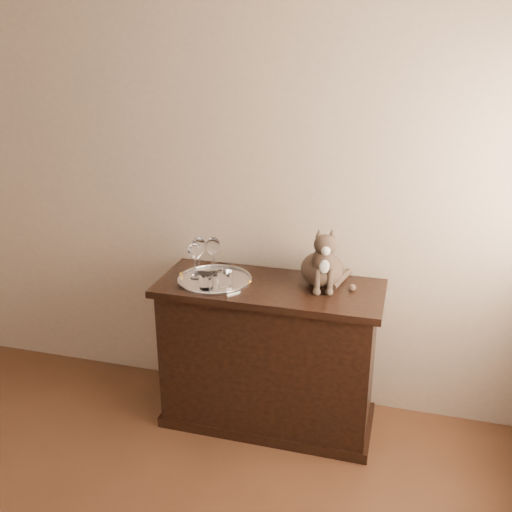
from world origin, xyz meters
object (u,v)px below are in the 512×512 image
at_px(wine_glass_c, 195,260).
at_px(wine_glass_b, 213,256).
at_px(tumbler_a, 225,279).
at_px(tumbler_b, 206,281).
at_px(sideboard, 269,355).
at_px(wine_glass_a, 199,256).
at_px(cat, 323,254).
at_px(tray, 215,280).

bearing_deg(wine_glass_c, wine_glass_b, 43.63).
xyz_separation_m(tumbler_a, tumbler_b, (-0.08, -0.05, -0.00)).
height_order(sideboard, wine_glass_a, wine_glass_a).
bearing_deg(cat, tumbler_a, -171.85).
height_order(sideboard, wine_glass_b, wine_glass_b).
bearing_deg(wine_glass_a, cat, 4.45).
distance_m(wine_glass_c, tumbler_a, 0.22).
bearing_deg(cat, tray, 178.09).
relative_size(tumbler_a, cat, 0.25).
bearing_deg(tray, wine_glass_c, 177.03).
bearing_deg(tumbler_a, tray, 137.13).
xyz_separation_m(tray, wine_glass_b, (-0.03, 0.08, 0.11)).
xyz_separation_m(tray, tumbler_a, (0.08, -0.08, 0.05)).
xyz_separation_m(tray, wine_glass_c, (-0.11, 0.01, 0.10)).
bearing_deg(wine_glass_b, wine_glass_c, -136.37).
distance_m(wine_glass_c, cat, 0.68).
bearing_deg(sideboard, cat, 18.03).
xyz_separation_m(wine_glass_a, wine_glass_b, (0.08, 0.02, -0.00)).
distance_m(tray, wine_glass_c, 0.15).
distance_m(wine_glass_a, wine_glass_b, 0.08).
height_order(wine_glass_b, tumbler_a, wine_glass_b).
relative_size(sideboard, tumbler_a, 13.78).
xyz_separation_m(tray, cat, (0.56, 0.11, 0.17)).
height_order(wine_glass_b, cat, cat).
distance_m(sideboard, wine_glass_b, 0.63).
relative_size(wine_glass_a, wine_glass_c, 1.07).
relative_size(sideboard, cat, 3.48).
height_order(tray, wine_glass_a, wine_glass_a).
bearing_deg(tray, cat, 11.23).
relative_size(wine_glass_b, tumbler_b, 2.56).
bearing_deg(tray, wine_glass_b, 112.63).
distance_m(tumbler_a, tumbler_b, 0.10).
height_order(wine_glass_a, tumbler_b, wine_glass_a).
xyz_separation_m(sideboard, tumbler_b, (-0.30, -0.15, 0.47)).
bearing_deg(tumbler_b, sideboard, 26.32).
bearing_deg(tumbler_a, wine_glass_b, 126.39).
distance_m(tray, tumbler_b, 0.13).
distance_m(tray, wine_glass_a, 0.17).
bearing_deg(tumbler_a, tumbler_b, -150.55).
bearing_deg(wine_glass_b, tumbler_a, -53.61).
bearing_deg(wine_glass_c, wine_glass_a, 87.55).
bearing_deg(tumbler_b, wine_glass_c, 130.00).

